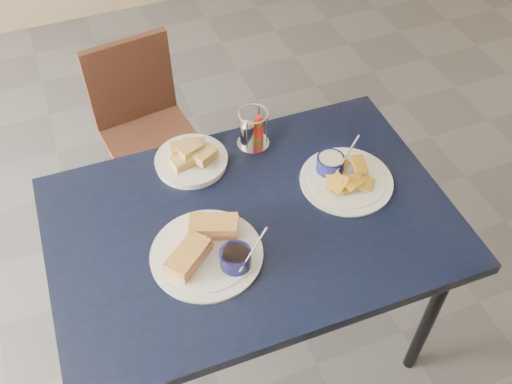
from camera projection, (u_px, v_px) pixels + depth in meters
name	position (u px, v px, depth m)	size (l,w,h in m)	color
ground	(199.00, 329.00, 2.30)	(6.00, 6.00, 0.00)	#49494E
dining_table	(252.00, 233.00, 1.76)	(1.22, 0.83, 0.75)	black
chair_far	(145.00, 117.00, 2.47)	(0.42, 0.40, 0.79)	black
sandwich_plate	(209.00, 249.00, 1.61)	(0.33, 0.32, 0.12)	white
plantain_plate	(341.00, 175.00, 1.81)	(0.30, 0.30, 0.12)	white
bread_basket	(191.00, 158.00, 1.85)	(0.23, 0.23, 0.08)	white
condiment_caddy	(252.00, 131.00, 1.89)	(0.11, 0.11, 0.14)	silver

